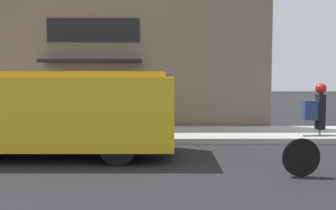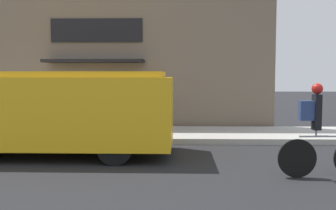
% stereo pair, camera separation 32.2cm
% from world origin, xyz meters
% --- Properties ---
extents(ground_plane, '(70.00, 70.00, 0.00)m').
position_xyz_m(ground_plane, '(0.00, 0.00, 0.00)').
color(ground_plane, '#232326').
extents(sidewalk, '(28.00, 2.66, 0.16)m').
position_xyz_m(sidewalk, '(0.00, 1.33, 0.08)').
color(sidewalk, '#ADAAA3').
rests_on(sidewalk, ground_plane).
extents(storefront, '(14.89, 1.11, 5.83)m').
position_xyz_m(storefront, '(0.04, 2.89, 2.91)').
color(storefront, '#756656').
rests_on(storefront, ground_plane).
extents(school_bus, '(6.24, 2.73, 1.97)m').
position_xyz_m(school_bus, '(1.23, -1.44, 1.04)').
color(school_bus, yellow).
rests_on(school_bus, ground_plane).
extents(cyclist, '(1.76, 0.21, 1.74)m').
position_xyz_m(cyclist, '(6.76, -3.34, 0.81)').
color(cyclist, black).
rests_on(cyclist, ground_plane).
extents(trash_bin, '(0.60, 0.60, 0.90)m').
position_xyz_m(trash_bin, '(3.20, 1.35, 0.61)').
color(trash_bin, slate).
rests_on(trash_bin, sidewalk).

